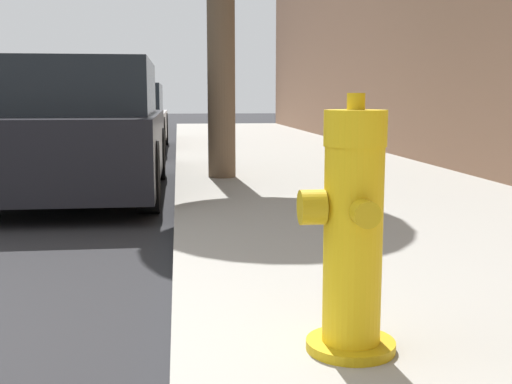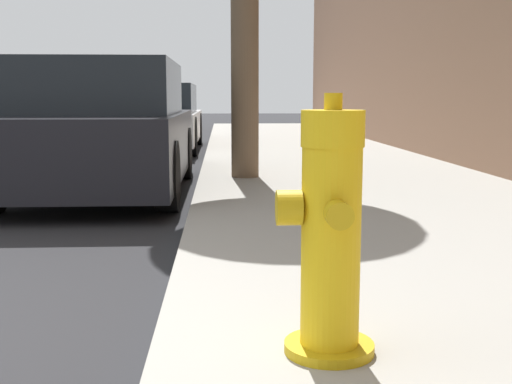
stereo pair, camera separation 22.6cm
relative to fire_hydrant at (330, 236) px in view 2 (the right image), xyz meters
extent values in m
cylinder|color=#C39C11|center=(0.00, 0.00, -0.40)|extent=(0.32, 0.32, 0.04)
cylinder|color=yellow|center=(0.00, 0.00, -0.04)|extent=(0.21, 0.21, 0.69)
cylinder|color=yellow|center=(0.00, 0.00, 0.37)|extent=(0.22, 0.22, 0.12)
cylinder|color=#C39C11|center=(0.00, 0.00, 0.46)|extent=(0.06, 0.06, 0.06)
cylinder|color=#C39C11|center=(0.00, -0.14, 0.10)|extent=(0.09, 0.07, 0.09)
cylinder|color=#C39C11|center=(0.00, 0.14, 0.10)|extent=(0.09, 0.07, 0.09)
cylinder|color=#C39C11|center=(-0.14, 0.00, 0.10)|extent=(0.09, 0.12, 0.12)
cube|color=black|center=(-1.68, 4.97, -0.05)|extent=(1.77, 3.95, 0.70)
cube|color=black|center=(-1.68, 4.81, 0.58)|extent=(1.63, 2.17, 0.55)
cylinder|color=black|center=(-2.49, 6.19, -0.25)|extent=(0.20, 0.66, 0.66)
cylinder|color=black|center=(-0.87, 6.19, -0.25)|extent=(0.20, 0.66, 0.66)
cylinder|color=black|center=(-0.87, 3.74, -0.25)|extent=(0.20, 0.66, 0.66)
cube|color=silver|center=(-1.74, 10.85, -0.10)|extent=(1.79, 4.58, 0.56)
cube|color=black|center=(-1.74, 10.67, 0.46)|extent=(1.65, 2.52, 0.55)
cylinder|color=black|center=(-2.56, 12.27, -0.22)|extent=(0.20, 0.71, 0.71)
cylinder|color=black|center=(-0.92, 12.27, -0.22)|extent=(0.20, 0.71, 0.71)
cylinder|color=black|center=(-2.56, 9.43, -0.22)|extent=(0.20, 0.71, 0.71)
cylinder|color=black|center=(-0.92, 9.43, -0.22)|extent=(0.20, 0.71, 0.71)
cylinder|color=brown|center=(-0.11, 5.08, 1.11)|extent=(0.31, 0.31, 3.06)
camera|label=1|loc=(-0.60, -2.13, 0.48)|focal=45.00mm
camera|label=2|loc=(-0.37, -2.15, 0.48)|focal=45.00mm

